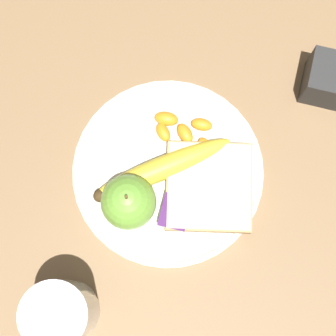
{
  "coord_description": "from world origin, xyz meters",
  "views": [
    {
      "loc": [
        0.15,
        0.04,
        0.76
      ],
      "look_at": [
        0.0,
        0.0,
        0.03
      ],
      "focal_mm": 60.0,
      "sensor_mm": 36.0,
      "label": 1
    }
  ],
  "objects_px": {
    "fork": "(175,166)",
    "jam_packet": "(175,213)",
    "apple": "(128,202)",
    "banana": "(162,171)",
    "juice_glass": "(62,313)",
    "bread_slice": "(209,187)",
    "condiment_caddy": "(328,79)",
    "plate": "(168,172)"
  },
  "relations": [
    {
      "from": "condiment_caddy",
      "to": "banana",
      "type": "bearing_deg",
      "value": -46.8
    },
    {
      "from": "bread_slice",
      "to": "apple",
      "type": "bearing_deg",
      "value": -63.21
    },
    {
      "from": "juice_glass",
      "to": "plate",
      "type": "bearing_deg",
      "value": 159.18
    },
    {
      "from": "jam_packet",
      "to": "condiment_caddy",
      "type": "bearing_deg",
      "value": 144.97
    },
    {
      "from": "plate",
      "to": "fork",
      "type": "xyz_separation_m",
      "value": [
        -0.01,
        0.01,
        0.01
      ]
    },
    {
      "from": "bread_slice",
      "to": "fork",
      "type": "height_order",
      "value": "bread_slice"
    },
    {
      "from": "bread_slice",
      "to": "fork",
      "type": "xyz_separation_m",
      "value": [
        -0.02,
        -0.05,
        -0.01
      ]
    },
    {
      "from": "apple",
      "to": "bread_slice",
      "type": "relative_size",
      "value": 0.58
    },
    {
      "from": "bread_slice",
      "to": "condiment_caddy",
      "type": "height_order",
      "value": "condiment_caddy"
    },
    {
      "from": "apple",
      "to": "fork",
      "type": "distance_m",
      "value": 0.09
    },
    {
      "from": "banana",
      "to": "jam_packet",
      "type": "distance_m",
      "value": 0.06
    },
    {
      "from": "condiment_caddy",
      "to": "jam_packet",
      "type": "bearing_deg",
      "value": -35.03
    },
    {
      "from": "jam_packet",
      "to": "banana",
      "type": "bearing_deg",
      "value": -148.61
    },
    {
      "from": "fork",
      "to": "jam_packet",
      "type": "relative_size",
      "value": 4.0
    },
    {
      "from": "plate",
      "to": "apple",
      "type": "height_order",
      "value": "apple"
    },
    {
      "from": "apple",
      "to": "condiment_caddy",
      "type": "distance_m",
      "value": 0.32
    },
    {
      "from": "juice_glass",
      "to": "apple",
      "type": "height_order",
      "value": "juice_glass"
    },
    {
      "from": "plate",
      "to": "fork",
      "type": "relative_size",
      "value": 1.46
    },
    {
      "from": "apple",
      "to": "banana",
      "type": "bearing_deg",
      "value": 150.9
    },
    {
      "from": "banana",
      "to": "bread_slice",
      "type": "distance_m",
      "value": 0.07
    },
    {
      "from": "banana",
      "to": "apple",
      "type": "bearing_deg",
      "value": -29.1
    },
    {
      "from": "apple",
      "to": "banana",
      "type": "xyz_separation_m",
      "value": [
        -0.05,
        0.03,
        -0.02
      ]
    },
    {
      "from": "fork",
      "to": "condiment_caddy",
      "type": "relative_size",
      "value": 2.86
    },
    {
      "from": "apple",
      "to": "fork",
      "type": "height_order",
      "value": "apple"
    },
    {
      "from": "jam_packet",
      "to": "condiment_caddy",
      "type": "xyz_separation_m",
      "value": [
        -0.23,
        0.16,
        0.01
      ]
    },
    {
      "from": "bread_slice",
      "to": "jam_packet",
      "type": "distance_m",
      "value": 0.06
    },
    {
      "from": "plate",
      "to": "bread_slice",
      "type": "bearing_deg",
      "value": 80.08
    },
    {
      "from": "apple",
      "to": "jam_packet",
      "type": "relative_size",
      "value": 1.81
    },
    {
      "from": "fork",
      "to": "jam_packet",
      "type": "xyz_separation_m",
      "value": [
        0.06,
        0.02,
        0.01
      ]
    },
    {
      "from": "apple",
      "to": "jam_packet",
      "type": "height_order",
      "value": "apple"
    },
    {
      "from": "plate",
      "to": "apple",
      "type": "distance_m",
      "value": 0.08
    },
    {
      "from": "juice_glass",
      "to": "apple",
      "type": "bearing_deg",
      "value": 164.33
    },
    {
      "from": "banana",
      "to": "fork",
      "type": "xyz_separation_m",
      "value": [
        -0.01,
        0.02,
        -0.01
      ]
    },
    {
      "from": "plate",
      "to": "banana",
      "type": "relative_size",
      "value": 1.49
    },
    {
      "from": "apple",
      "to": "bread_slice",
      "type": "bearing_deg",
      "value": 116.79
    },
    {
      "from": "fork",
      "to": "plate",
      "type": "bearing_deg",
      "value": -113.61
    },
    {
      "from": "jam_packet",
      "to": "juice_glass",
      "type": "bearing_deg",
      "value": -33.35
    },
    {
      "from": "juice_glass",
      "to": "fork",
      "type": "height_order",
      "value": "juice_glass"
    },
    {
      "from": "apple",
      "to": "jam_packet",
      "type": "distance_m",
      "value": 0.07
    },
    {
      "from": "jam_packet",
      "to": "apple",
      "type": "bearing_deg",
      "value": -86.11
    },
    {
      "from": "apple",
      "to": "bread_slice",
      "type": "distance_m",
      "value": 0.11
    },
    {
      "from": "bread_slice",
      "to": "condiment_caddy",
      "type": "relative_size",
      "value": 2.24
    }
  ]
}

